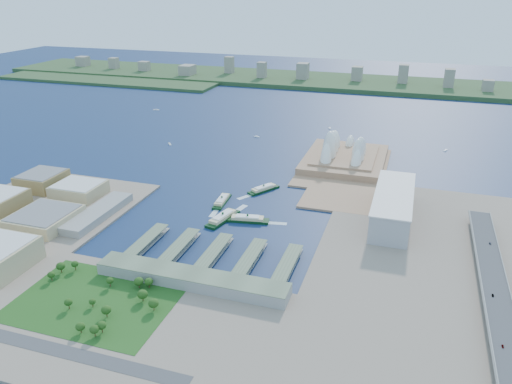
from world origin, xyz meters
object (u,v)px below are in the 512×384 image
(toaster_building, at_px, (393,206))
(ferry_d, at_px, (248,218))
(ferry_b, at_px, (264,188))
(car_b, at_px, (493,295))
(ferry_a, at_px, (222,199))
(ferry_c, at_px, (223,216))
(car_c, at_px, (490,243))
(opera_house, at_px, (346,145))
(car_a, at_px, (503,346))

(toaster_building, xyz_separation_m, ferry_d, (-174.40, -58.26, -15.37))
(toaster_building, relative_size, ferry_d, 2.85)
(ferry_b, relative_size, car_b, 12.65)
(ferry_a, xyz_separation_m, ferry_c, (21.40, -51.19, 0.75))
(ferry_a, distance_m, car_c, 339.04)
(ferry_c, height_order, car_c, car_c)
(ferry_a, distance_m, ferry_b, 72.10)
(toaster_building, distance_m, ferry_c, 216.18)
(opera_house, xyz_separation_m, ferry_c, (-115.66, -264.94, -26.39))
(opera_house, relative_size, car_b, 44.10)
(ferry_c, relative_size, car_a, 15.80)
(toaster_building, distance_m, car_b, 192.48)
(opera_house, distance_m, car_b, 411.20)
(opera_house, xyz_separation_m, ferry_a, (-137.06, -213.75, -27.15))
(opera_house, distance_m, ferry_b, 184.01)
(toaster_building, distance_m, ferry_d, 184.52)
(car_a, distance_m, car_b, 73.11)
(ferry_a, distance_m, ferry_c, 55.49)
(toaster_building, height_order, ferry_a, toaster_building)
(car_b, bearing_deg, toaster_building, 121.66)
(ferry_a, xyz_separation_m, car_a, (328.06, -223.14, 10.64))
(ferry_b, relative_size, ferry_c, 0.87)
(ferry_b, bearing_deg, ferry_d, -52.20)
(ferry_b, distance_m, ferry_c, 111.47)
(ferry_a, bearing_deg, ferry_d, -44.33)
(car_a, relative_size, car_c, 0.81)
(ferry_d, bearing_deg, car_a, -132.52)
(toaster_building, xyz_separation_m, ferry_c, (-205.66, -64.94, -14.89))
(ferry_a, bearing_deg, toaster_building, -0.66)
(ferry_b, xyz_separation_m, car_a, (285.61, -281.41, 10.61))
(ferry_a, bearing_deg, car_b, -28.70)
(car_b, bearing_deg, opera_house, 117.70)
(ferry_a, relative_size, car_a, 13.68)
(opera_house, relative_size, ferry_a, 3.51)
(ferry_c, xyz_separation_m, car_c, (314.66, 7.66, 9.92))
(car_b, distance_m, car_c, 106.80)
(toaster_building, bearing_deg, car_b, -58.34)
(ferry_a, height_order, car_a, car_a)
(ferry_b, xyz_separation_m, car_c, (293.61, -101.80, 10.65))
(ferry_b, xyz_separation_m, ferry_d, (10.20, -102.78, 0.25))
(car_a, bearing_deg, ferry_d, 147.03)
(ferry_b, xyz_separation_m, car_b, (285.61, -208.30, 10.64))
(opera_house, relative_size, car_c, 38.60)
(ferry_b, distance_m, car_c, 310.94)
(ferry_b, height_order, car_b, car_b)
(ferry_c, height_order, car_a, car_a)
(ferry_a, distance_m, car_a, 396.90)
(opera_house, xyz_separation_m, car_b, (191.00, -363.78, -16.48))
(opera_house, height_order, ferry_b, opera_house)
(ferry_d, height_order, car_b, car_b)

